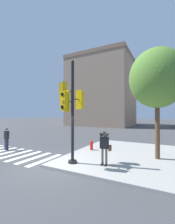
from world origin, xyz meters
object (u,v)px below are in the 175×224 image
object	(u,v)px
traffic_signal_pole	(71,105)
person_photographer	(105,145)
fire_hydrant	(91,145)
pedestrian_distant	(7,138)
street_tree	(157,78)

from	to	relation	value
traffic_signal_pole	person_photographer	size ratio (longest dim) A/B	3.20
traffic_signal_pole	fire_hydrant	size ratio (longest dim) A/B	8.00
person_photographer	pedestrian_distant	bearing A→B (deg)	179.27
fire_hydrant	street_tree	bearing A→B (deg)	-1.68
pedestrian_distant	traffic_signal_pole	bearing A→B (deg)	-5.30
person_photographer	fire_hydrant	bearing A→B (deg)	128.04
pedestrian_distant	person_photographer	bearing A→B (deg)	-0.73
pedestrian_distant	street_tree	size ratio (longest dim) A/B	0.27
pedestrian_distant	fire_hydrant	xyz separation A→B (m)	(5.74, 2.36, -0.40)
traffic_signal_pole	fire_hydrant	bearing A→B (deg)	95.02
traffic_signal_pole	street_tree	distance (m)	5.01
traffic_signal_pole	fire_hydrant	distance (m)	3.92
traffic_signal_pole	pedestrian_distant	world-z (taller)	traffic_signal_pole
person_photographer	fire_hydrant	world-z (taller)	person_photographer
fire_hydrant	traffic_signal_pole	bearing A→B (deg)	-84.98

